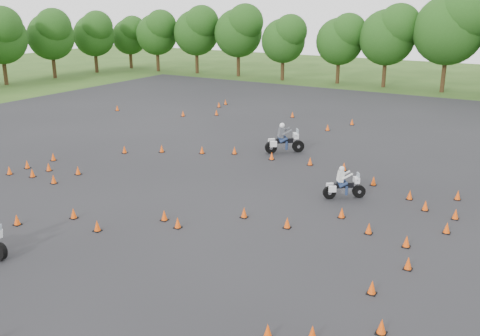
{
  "coord_description": "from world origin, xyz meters",
  "views": [
    {
      "loc": [
        12.68,
        -17.52,
        9.04
      ],
      "look_at": [
        0.0,
        4.0,
        1.2
      ],
      "focal_mm": 40.0,
      "sensor_mm": 36.0,
      "label": 1
    }
  ],
  "objects": [
    {
      "name": "ground",
      "position": [
        0.0,
        0.0,
        0.0
      ],
      "size": [
        140.0,
        140.0,
        0.0
      ],
      "primitive_type": "plane",
      "color": "#2D5119",
      "rests_on": "ground"
    },
    {
      "name": "asphalt_pad",
      "position": [
        0.0,
        6.0,
        0.01
      ],
      "size": [
        62.0,
        62.0,
        0.0
      ],
      "primitive_type": "plane",
      "color": "black",
      "rests_on": "ground"
    },
    {
      "name": "treeline",
      "position": [
        3.5,
        34.94,
        4.58
      ],
      "size": [
        86.87,
        32.48,
        10.85
      ],
      "color": "#1D4413",
      "rests_on": "ground"
    },
    {
      "name": "traffic_cones",
      "position": [
        0.53,
        4.96,
        0.23
      ],
      "size": [
        36.26,
        33.51,
        0.45
      ],
      "color": "#F64E0A",
      "rests_on": "asphalt_pad"
    },
    {
      "name": "rider_grey",
      "position": [
        -1.18,
        11.45,
        0.96
      ],
      "size": [
        2.39,
        2.18,
        1.92
      ],
      "primitive_type": null,
      "rotation": [
        0.0,
        0.0,
        0.7
      ],
      "color": "#474A50",
      "rests_on": "ground"
    },
    {
      "name": "rider_white",
      "position": [
        4.79,
        5.67,
        0.81
      ],
      "size": [
        2.03,
        1.77,
        1.6
      ],
      "primitive_type": null,
      "rotation": [
        0.0,
        0.0,
        0.65
      ],
      "color": "silver",
      "rests_on": "ground"
    }
  ]
}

